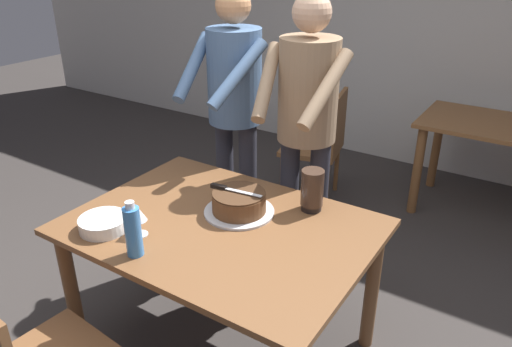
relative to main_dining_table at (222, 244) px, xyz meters
name	(u,v)px	position (x,y,z in m)	size (l,w,h in m)	color
ground_plane	(225,346)	(0.00, 0.00, -0.64)	(14.00, 14.00, 0.00)	#383330
back_wall	(421,16)	(0.00, 2.93, 0.71)	(10.00, 0.12, 2.70)	beige
main_dining_table	(222,244)	(0.00, 0.00, 0.00)	(1.38, 1.00, 0.75)	brown
cake_on_platter	(239,203)	(0.01, 0.13, 0.16)	(0.34, 0.34, 0.11)	silver
cake_knife	(226,188)	(-0.06, 0.13, 0.23)	(0.27, 0.05, 0.02)	silver
plate_stack	(103,224)	(-0.42, -0.32, 0.14)	(0.22, 0.22, 0.06)	white
wine_glass_near	(138,215)	(-0.25, -0.27, 0.21)	(0.08, 0.08, 0.14)	silver
water_bottle	(133,231)	(-0.16, -0.39, 0.23)	(0.07, 0.07, 0.25)	#387AC6
hurricane_lamp	(312,190)	(0.29, 0.35, 0.22)	(0.11, 0.11, 0.21)	black
person_cutting_cake	(306,118)	(0.06, 0.71, 0.44)	(0.46, 0.57, 1.72)	#2D2D38
person_standing_beside	(234,102)	(-0.44, 0.74, 0.44)	(0.47, 0.55, 1.72)	#2D2D38
background_table	(489,144)	(0.82, 2.23, -0.06)	(1.00, 0.70, 0.74)	brown
background_chair_0	(321,142)	(-0.34, 1.77, -0.15)	(0.52, 0.52, 0.90)	brown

